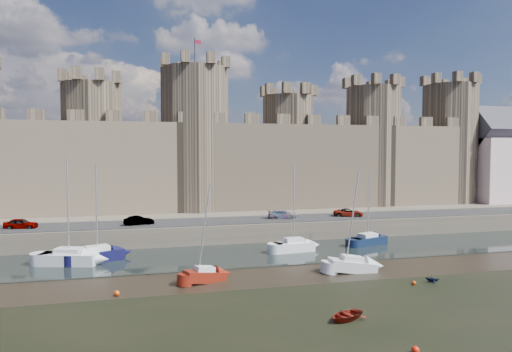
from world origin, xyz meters
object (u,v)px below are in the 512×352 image
at_px(car_0, 21,224).
at_px(sailboat_2, 294,245).
at_px(sailboat_3, 368,239).
at_px(car_3, 348,213).
at_px(sailboat_5, 352,265).
at_px(car_2, 283,215).
at_px(sailboat_0, 69,257).
at_px(sailboat_4, 205,274).
at_px(car_1, 139,221).
at_px(sailboat_1, 97,254).

distance_m(car_0, sailboat_2, 33.50).
bearing_deg(sailboat_3, car_3, 62.81).
bearing_deg(sailboat_5, car_2, 97.03).
bearing_deg(sailboat_0, car_3, 31.55).
height_order(sailboat_0, sailboat_2, sailboat_0).
height_order(car_0, sailboat_0, sailboat_0).
bearing_deg(car_2, sailboat_2, -179.99).
relative_size(car_2, sailboat_0, 0.39).
height_order(car_2, sailboat_0, sailboat_0).
bearing_deg(sailboat_4, car_0, 116.70).
distance_m(car_1, sailboat_3, 29.57).
bearing_deg(car_1, car_3, -101.11).
height_order(car_2, sailboat_5, sailboat_5).
bearing_deg(sailboat_2, sailboat_1, 171.60).
xyz_separation_m(sailboat_3, sailboat_5, (-7.84, -11.59, 0.00)).
bearing_deg(sailboat_4, car_2, 36.29).
bearing_deg(sailboat_4, sailboat_0, 124.83).
distance_m(car_1, sailboat_1, 9.80).
bearing_deg(car_0, sailboat_5, -111.27).
xyz_separation_m(car_3, sailboat_0, (-36.74, -9.95, -2.25)).
relative_size(car_2, sailboat_3, 0.47).
bearing_deg(car_0, sailboat_3, -92.50).
bearing_deg(car_3, car_2, 106.41).
distance_m(car_0, sailboat_3, 43.41).
bearing_deg(sailboat_0, sailboat_5, -2.74).
bearing_deg(sailboat_2, sailboat_4, -147.53).
distance_m(car_3, sailboat_0, 38.13).
bearing_deg(sailboat_4, sailboat_1, 115.86).
bearing_deg(sailboat_3, car_2, 117.44).
distance_m(sailboat_2, sailboat_5, 10.28).
bearing_deg(sailboat_0, sailboat_1, 32.39).
distance_m(car_0, sailboat_5, 39.99).
relative_size(car_1, car_2, 0.87).
distance_m(sailboat_0, sailboat_5, 29.45).
relative_size(car_3, sailboat_1, 0.40).
relative_size(sailboat_2, sailboat_3, 1.14).
height_order(sailboat_2, sailboat_4, sailboat_2).
distance_m(car_0, car_3, 43.67).
xyz_separation_m(car_0, sailboat_0, (6.93, -10.00, -2.31)).
distance_m(car_0, sailboat_1, 13.57).
bearing_deg(car_3, car_1, 109.04).
bearing_deg(sailboat_5, sailboat_2, 109.91).
bearing_deg(car_3, car_0, 107.69).
height_order(car_0, sailboat_5, sailboat_5).
xyz_separation_m(car_0, sailboat_3, (42.58, -8.07, -2.43)).
bearing_deg(sailboat_3, sailboat_0, 163.65).
bearing_deg(car_3, sailboat_2, 147.44).
height_order(car_3, sailboat_3, sailboat_3).
bearing_deg(car_3, sailboat_1, 122.84).
xyz_separation_m(sailboat_0, sailboat_5, (27.82, -9.66, -0.12)).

